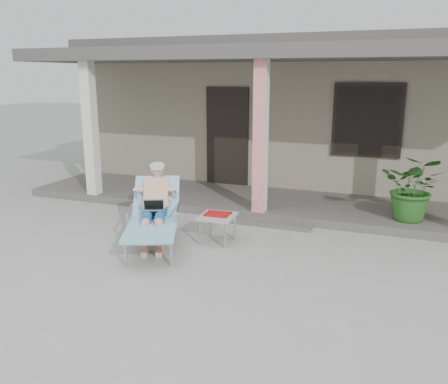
% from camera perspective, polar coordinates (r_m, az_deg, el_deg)
% --- Properties ---
extents(ground, '(60.00, 60.00, 0.00)m').
position_cam_1_polar(ground, '(6.60, -1.29, -8.42)').
color(ground, '#9E9E99').
rests_on(ground, ground).
extents(house, '(10.40, 5.40, 3.30)m').
position_cam_1_polar(house, '(12.38, 10.37, 9.82)').
color(house, gray).
rests_on(house, ground).
extents(porch_deck, '(10.00, 2.00, 0.15)m').
position_cam_1_polar(porch_deck, '(9.27, 5.79, -1.35)').
color(porch_deck, '#605B56').
rests_on(porch_deck, ground).
extents(porch_overhang, '(10.00, 2.30, 2.85)m').
position_cam_1_polar(porch_overhang, '(8.90, 6.13, 15.67)').
color(porch_overhang, silver).
rests_on(porch_overhang, porch_deck).
extents(porch_step, '(2.00, 0.30, 0.07)m').
position_cam_1_polar(porch_step, '(8.22, 3.63, -3.58)').
color(porch_step, '#605B56').
rests_on(porch_step, ground).
extents(lounger, '(1.37, 1.93, 1.22)m').
position_cam_1_polar(lounger, '(7.14, -8.45, -0.47)').
color(lounger, '#B7B7BC').
rests_on(lounger, ground).
extents(side_table, '(0.54, 0.54, 0.47)m').
position_cam_1_polar(side_table, '(7.23, -0.79, -3.10)').
color(side_table, '#A7A7A2').
rests_on(side_table, ground).
extents(potted_palm, '(1.15, 1.04, 1.11)m').
position_cam_1_polar(potted_palm, '(8.38, 21.90, 0.48)').
color(potted_palm, '#26591E').
rests_on(potted_palm, porch_deck).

